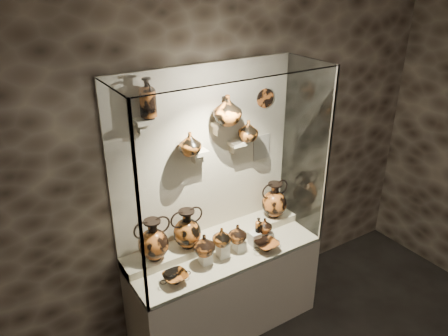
{
  "coord_description": "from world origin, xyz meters",
  "views": [
    {
      "loc": [
        -1.68,
        -0.46,
        3.09
      ],
      "look_at": [
        0.02,
        2.22,
        1.61
      ],
      "focal_mm": 35.0,
      "sensor_mm": 36.0,
      "label": 1
    }
  ],
  "objects_px": {
    "amphora_right": "(274,200)",
    "jug_b": "(221,237)",
    "jug_c": "(237,233)",
    "lekythos_small": "(258,224)",
    "jug_e": "(264,225)",
    "kylix_left": "(175,277)",
    "kylix_right": "(266,245)",
    "jug_a": "(204,245)",
    "lekythos_tall": "(147,96)",
    "ovoid_vase_b": "(227,110)",
    "amphora_left": "(153,240)",
    "amphora_mid": "(187,229)",
    "ovoid_vase_a": "(190,143)",
    "ovoid_vase_c": "(248,131)"
  },
  "relations": [
    {
      "from": "amphora_mid",
      "to": "lekythos_small",
      "type": "distance_m",
      "value": 0.63
    },
    {
      "from": "ovoid_vase_c",
      "to": "amphora_left",
      "type": "bearing_deg",
      "value": -151.85
    },
    {
      "from": "amphora_mid",
      "to": "jug_c",
      "type": "xyz_separation_m",
      "value": [
        0.38,
        -0.19,
        -0.07
      ]
    },
    {
      "from": "jug_b",
      "to": "kylix_left",
      "type": "relative_size",
      "value": 0.66
    },
    {
      "from": "amphora_mid",
      "to": "jug_b",
      "type": "bearing_deg",
      "value": -53.39
    },
    {
      "from": "kylix_left",
      "to": "ovoid_vase_a",
      "type": "distance_m",
      "value": 1.05
    },
    {
      "from": "lekythos_tall",
      "to": "ovoid_vase_b",
      "type": "relative_size",
      "value": 1.38
    },
    {
      "from": "jug_b",
      "to": "lekythos_tall",
      "type": "height_order",
      "value": "lekythos_tall"
    },
    {
      "from": "amphora_mid",
      "to": "kylix_left",
      "type": "bearing_deg",
      "value": -140.29
    },
    {
      "from": "jug_b",
      "to": "ovoid_vase_b",
      "type": "distance_m",
      "value": 1.05
    },
    {
      "from": "jug_b",
      "to": "jug_c",
      "type": "bearing_deg",
      "value": 23.42
    },
    {
      "from": "jug_b",
      "to": "lekythos_tall",
      "type": "bearing_deg",
      "value": 164.38
    },
    {
      "from": "jug_a",
      "to": "jug_c",
      "type": "distance_m",
      "value": 0.34
    },
    {
      "from": "amphora_right",
      "to": "jug_e",
      "type": "height_order",
      "value": "amphora_right"
    },
    {
      "from": "kylix_left",
      "to": "kylix_right",
      "type": "height_order",
      "value": "kylix_right"
    },
    {
      "from": "amphora_mid",
      "to": "lekythos_small",
      "type": "relative_size",
      "value": 2.27
    },
    {
      "from": "amphora_right",
      "to": "ovoid_vase_a",
      "type": "relative_size",
      "value": 1.86
    },
    {
      "from": "lekythos_tall",
      "to": "jug_c",
      "type": "bearing_deg",
      "value": -26.48
    },
    {
      "from": "kylix_left",
      "to": "ovoid_vase_c",
      "type": "height_order",
      "value": "ovoid_vase_c"
    },
    {
      "from": "jug_a",
      "to": "amphora_left",
      "type": "bearing_deg",
      "value": 147.9
    },
    {
      "from": "jug_b",
      "to": "ovoid_vase_b",
      "type": "xyz_separation_m",
      "value": [
        0.21,
        0.24,
        1.0
      ]
    },
    {
      "from": "jug_a",
      "to": "ovoid_vase_b",
      "type": "distance_m",
      "value": 1.11
    },
    {
      "from": "amphora_right",
      "to": "jug_b",
      "type": "bearing_deg",
      "value": -167.04
    },
    {
      "from": "jug_b",
      "to": "kylix_left",
      "type": "height_order",
      "value": "jug_b"
    },
    {
      "from": "amphora_right",
      "to": "jug_b",
      "type": "height_order",
      "value": "amphora_right"
    },
    {
      "from": "amphora_left",
      "to": "amphora_mid",
      "type": "relative_size",
      "value": 1.03
    },
    {
      "from": "jug_b",
      "to": "kylix_left",
      "type": "xyz_separation_m",
      "value": [
        -0.47,
        -0.08,
        -0.16
      ]
    },
    {
      "from": "ovoid_vase_a",
      "to": "lekythos_tall",
      "type": "bearing_deg",
      "value": 179.28
    },
    {
      "from": "kylix_right",
      "to": "kylix_left",
      "type": "bearing_deg",
      "value": 168.74
    },
    {
      "from": "lekythos_small",
      "to": "ovoid_vase_b",
      "type": "distance_m",
      "value": 1.05
    },
    {
      "from": "amphora_right",
      "to": "jug_a",
      "type": "relative_size",
      "value": 1.88
    },
    {
      "from": "jug_e",
      "to": "amphora_mid",
      "type": "bearing_deg",
      "value": 154.52
    },
    {
      "from": "lekythos_small",
      "to": "ovoid_vase_b",
      "type": "xyz_separation_m",
      "value": [
        -0.18,
        0.23,
        1.01
      ]
    },
    {
      "from": "lekythos_small",
      "to": "lekythos_tall",
      "type": "bearing_deg",
      "value": 179.49
    },
    {
      "from": "jug_c",
      "to": "jug_b",
      "type": "bearing_deg",
      "value": -167.54
    },
    {
      "from": "amphora_left",
      "to": "jug_e",
      "type": "distance_m",
      "value": 1.01
    },
    {
      "from": "amphora_right",
      "to": "lekythos_small",
      "type": "height_order",
      "value": "amphora_right"
    },
    {
      "from": "lekythos_tall",
      "to": "ovoid_vase_b",
      "type": "bearing_deg",
      "value": -7.01
    },
    {
      "from": "amphora_left",
      "to": "jug_a",
      "type": "height_order",
      "value": "amphora_left"
    },
    {
      "from": "kylix_left",
      "to": "amphora_left",
      "type": "bearing_deg",
      "value": 96.59
    },
    {
      "from": "jug_a",
      "to": "jug_e",
      "type": "relative_size",
      "value": 1.32
    },
    {
      "from": "lekythos_tall",
      "to": "kylix_right",
      "type": "bearing_deg",
      "value": -28.61
    },
    {
      "from": "amphora_mid",
      "to": "ovoid_vase_b",
      "type": "bearing_deg",
      "value": -4.3
    },
    {
      "from": "amphora_left",
      "to": "amphora_right",
      "type": "relative_size",
      "value": 1.03
    },
    {
      "from": "kylix_left",
      "to": "lekythos_tall",
      "type": "height_order",
      "value": "lekythos_tall"
    },
    {
      "from": "kylix_left",
      "to": "ovoid_vase_b",
      "type": "xyz_separation_m",
      "value": [
        0.68,
        0.31,
        1.16
      ]
    },
    {
      "from": "kylix_left",
      "to": "jug_e",
      "type": "bearing_deg",
      "value": 3.65
    },
    {
      "from": "lekythos_tall",
      "to": "ovoid_vase_a",
      "type": "relative_size",
      "value": 1.76
    },
    {
      "from": "kylix_right",
      "to": "jug_b",
      "type": "bearing_deg",
      "value": 154.76
    },
    {
      "from": "jug_e",
      "to": "ovoid_vase_a",
      "type": "xyz_separation_m",
      "value": [
        -0.59,
        0.24,
        0.83
      ]
    }
  ]
}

